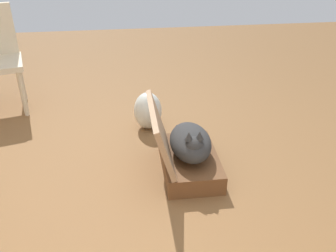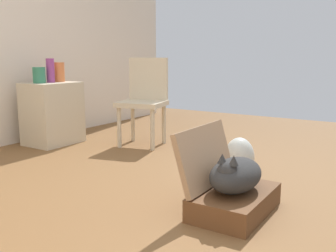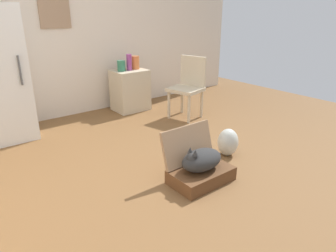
{
  "view_description": "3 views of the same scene",
  "coord_description": "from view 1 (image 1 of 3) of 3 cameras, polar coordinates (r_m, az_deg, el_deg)",
  "views": [
    {
      "loc": [
        -2.1,
        -0.14,
        1.6
      ],
      "look_at": [
        -0.13,
        -0.4,
        0.46
      ],
      "focal_mm": 39.68,
      "sensor_mm": 36.0,
      "label": 1
    },
    {
      "loc": [
        -2.04,
        -1.41,
        0.93
      ],
      "look_at": [
        0.03,
        -0.07,
        0.48
      ],
      "focal_mm": 40.57,
      "sensor_mm": 36.0,
      "label": 2
    },
    {
      "loc": [
        -1.87,
        -2.44,
        1.58
      ],
      "look_at": [
        0.02,
        -0.03,
        0.42
      ],
      "focal_mm": 32.9,
      "sensor_mm": 36.0,
      "label": 3
    }
  ],
  "objects": [
    {
      "name": "suitcase_lid",
      "position": [
        2.47,
        -1.15,
        -1.1
      ],
      "size": [
        0.6,
        0.14,
        0.37
      ],
      "primitive_type": "cube",
      "rotation": [
        1.28,
        0.0,
        0.0
      ],
      "color": "#9B7756",
      "rests_on": "suitcase_base"
    },
    {
      "name": "suitcase_base",
      "position": [
        2.64,
        3.34,
        -5.58
      ],
      "size": [
        0.6,
        0.38,
        0.14
      ],
      "primitive_type": "cube",
      "color": "brown",
      "rests_on": "ground"
    },
    {
      "name": "ground_plane",
      "position": [
        2.64,
        -8.99,
        -7.79
      ],
      "size": [
        7.68,
        7.68,
        0.0
      ],
      "primitive_type": "plane",
      "color": "brown",
      "rests_on": "ground"
    },
    {
      "name": "plastic_bag_white",
      "position": [
        3.12,
        -3.12,
        2.37
      ],
      "size": [
        0.24,
        0.23,
        0.32
      ],
      "primitive_type": "ellipsoid",
      "color": "silver",
      "rests_on": "ground"
    },
    {
      "name": "cat",
      "position": [
        2.54,
        3.48,
        -2.51
      ],
      "size": [
        0.52,
        0.28,
        0.25
      ],
      "color": "#2D2D2D",
      "rests_on": "suitcase_base"
    }
  ]
}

